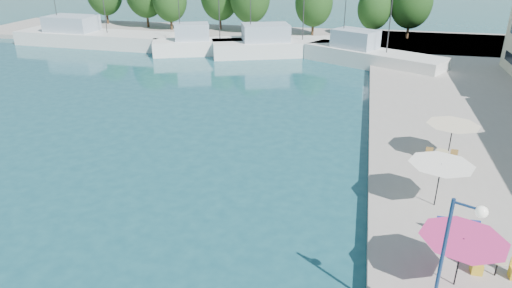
% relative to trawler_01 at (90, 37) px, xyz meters
% --- Properties ---
extents(quay_far, '(90.00, 16.00, 0.60)m').
position_rel_trawler_01_xyz_m(quay_far, '(23.37, 9.31, -0.77)').
color(quay_far, '#9B948C').
rests_on(quay_far, ground).
extents(trawler_01, '(21.63, 6.32, 10.20)m').
position_rel_trawler_01_xyz_m(trawler_01, '(0.00, 0.00, 0.00)').
color(trawler_01, silver).
rests_on(trawler_01, ground).
extents(trawler_02, '(14.20, 8.60, 10.20)m').
position_rel_trawler_01_xyz_m(trawler_02, '(17.24, -1.70, 0.00)').
color(trawler_02, white).
rests_on(trawler_02, ground).
extents(trawler_03, '(19.10, 11.23, 10.20)m').
position_rel_trawler_01_xyz_m(trawler_03, '(26.84, -0.03, 0.00)').
color(trawler_03, silver).
rests_on(trawler_03, ground).
extents(trawler_04, '(15.95, 11.26, 10.20)m').
position_rel_trawler_01_xyz_m(trawler_04, '(37.22, -3.55, 0.00)').
color(trawler_04, silver).
rests_on(trawler_04, ground).
extents(tree_03, '(5.15, 5.15, 7.63)m').
position_rel_trawler_01_xyz_m(tree_03, '(7.36, 10.80, 3.94)').
color(tree_03, '#3F2B19').
rests_on(tree_03, quay_far).
extents(tree_06, '(5.32, 5.32, 7.88)m').
position_rel_trawler_01_xyz_m(tree_06, '(29.13, 10.85, 4.08)').
color(tree_06, '#3F2B19').
rests_on(tree_06, quay_far).
extents(tree_07, '(4.64, 4.64, 6.86)m').
position_rel_trawler_01_xyz_m(tree_07, '(37.53, 11.20, 3.49)').
color(tree_07, '#3F2B19').
rests_on(tree_07, quay_far).
extents(tree_08, '(5.70, 5.70, 8.44)m').
position_rel_trawler_01_xyz_m(tree_08, '(42.35, 11.69, 4.40)').
color(tree_08, '#3F2B19').
rests_on(tree_08, quay_far).
extents(umbrella_pink, '(3.18, 3.18, 2.09)m').
position_rel_trawler_01_xyz_m(umbrella_pink, '(40.59, -40.97, 1.38)').
color(umbrella_pink, black).
rests_on(umbrella_pink, quay_right).
extents(umbrella_white, '(3.11, 3.11, 2.27)m').
position_rel_trawler_01_xyz_m(umbrella_white, '(40.57, -34.97, 1.56)').
color(umbrella_white, black).
rests_on(umbrella_white, quay_right).
extents(umbrella_cream, '(3.09, 3.09, 2.16)m').
position_rel_trawler_01_xyz_m(umbrella_cream, '(42.03, -28.92, 1.45)').
color(umbrella_cream, black).
rests_on(umbrella_cream, quay_right).
extents(cafe_table_01, '(1.82, 0.70, 0.76)m').
position_rel_trawler_01_xyz_m(cafe_table_01, '(42.23, -40.04, -0.18)').
color(cafe_table_01, black).
rests_on(cafe_table_01, quay_right).
extents(cafe_table_02, '(1.82, 0.70, 0.76)m').
position_rel_trawler_01_xyz_m(cafe_table_02, '(41.20, -37.62, -0.18)').
color(cafe_table_02, black).
rests_on(cafe_table_02, quay_right).
extents(cafe_table_03, '(1.82, 0.70, 0.76)m').
position_rel_trawler_01_xyz_m(cafe_table_03, '(41.54, -29.73, -0.18)').
color(cafe_table_03, black).
rests_on(cafe_table_03, quay_right).
extents(street_lamp, '(0.97, 0.57, 5.03)m').
position_rel_trawler_01_xyz_m(street_lamp, '(39.70, -43.53, 3.02)').
color(street_lamp, navy).
rests_on(street_lamp, quay_right).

